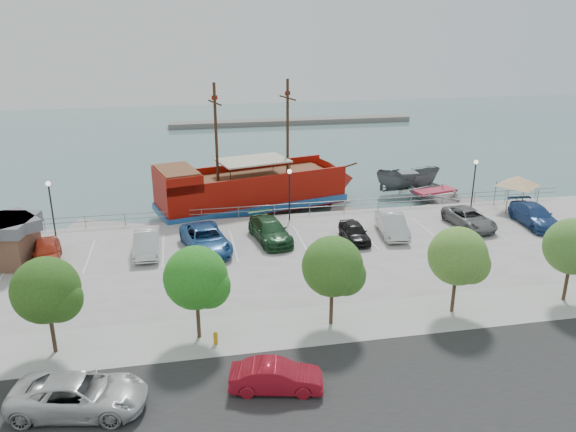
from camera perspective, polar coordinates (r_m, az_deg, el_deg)
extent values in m
plane|color=slate|center=(40.07, 1.96, -4.89)|extent=(160.00, 160.00, 0.00)
cube|color=black|center=(26.31, 10.15, -17.02)|extent=(100.00, 8.00, 0.04)
cube|color=#999999|center=(31.02, 6.18, -10.65)|extent=(100.00, 4.00, 0.05)
cylinder|color=gray|center=(46.48, -0.16, 1.20)|extent=(50.00, 0.06, 0.06)
cylinder|color=gray|center=(46.60, -0.16, 0.73)|extent=(50.00, 0.06, 0.06)
cube|color=slate|center=(93.77, 0.39, 9.57)|extent=(40.00, 3.00, 0.80)
cube|color=#900E05|center=(49.96, -3.73, 2.45)|extent=(17.06, 9.06, 2.65)
cube|color=#1D4F8F|center=(50.22, -3.71, 1.51)|extent=(17.43, 9.44, 0.61)
cone|color=#900E05|center=(53.81, 5.16, 3.66)|extent=(4.39, 5.56, 4.89)
cube|color=#900E05|center=(47.43, -11.23, 3.75)|extent=(4.25, 5.70, 1.43)
cube|color=brown|center=(47.23, -11.29, 4.64)|extent=(3.95, 5.26, 0.12)
cube|color=brown|center=(49.77, -3.22, 4.04)|extent=(13.95, 7.70, 0.15)
cube|color=#900E05|center=(51.70, -4.80, 4.95)|extent=(15.82, 4.33, 0.71)
cube|color=#900E05|center=(47.32, -2.65, 3.62)|extent=(15.82, 4.33, 0.71)
cylinder|color=#382111|center=(50.06, -0.04, 9.01)|extent=(0.30, 0.30, 8.35)
cylinder|color=#382111|center=(47.61, -7.32, 8.31)|extent=(0.30, 0.30, 8.35)
cylinder|color=#382111|center=(49.66, -0.04, 11.91)|extent=(0.91, 2.99, 0.14)
cylinder|color=#382111|center=(47.19, -7.45, 11.35)|extent=(0.91, 2.99, 0.14)
cube|color=beige|center=(49.28, -3.58, 5.66)|extent=(6.70, 5.24, 0.12)
cylinder|color=#382111|center=(53.85, 5.85, 5.00)|extent=(2.49, 0.80, 0.60)
imported|color=#505457|center=(56.69, 12.02, 3.37)|extent=(6.52, 3.14, 2.43)
imported|color=silver|center=(54.93, 14.69, 2.11)|extent=(6.54, 8.05, 1.47)
cube|color=gray|center=(47.94, -17.05, -1.30)|extent=(8.04, 5.14, 0.45)
cube|color=gray|center=(50.16, 7.85, 0.26)|extent=(6.33, 4.19, 0.35)
cube|color=gray|center=(53.28, 16.22, 0.85)|extent=(8.04, 4.22, 0.44)
cube|color=brown|center=(41.72, -26.73, -2.76)|extent=(3.91, 3.91, 2.45)
cube|color=#58585E|center=(41.23, -27.05, -0.82)|extent=(4.43, 4.43, 0.78)
cylinder|color=slate|center=(52.31, 20.30, 2.20)|extent=(0.08, 0.08, 2.15)
cylinder|color=slate|center=(53.33, 22.83, 2.19)|extent=(0.08, 0.08, 2.15)
cylinder|color=slate|center=(50.08, 21.36, 1.33)|extent=(0.08, 0.08, 2.15)
cylinder|color=slate|center=(51.14, 23.98, 1.34)|extent=(0.08, 0.08, 2.15)
pyramid|color=silver|center=(51.20, 22.39, 3.81)|extent=(4.70, 4.70, 0.88)
imported|color=#BBBBBB|center=(25.91, -20.45, -16.63)|extent=(5.97, 3.55, 1.56)
imported|color=maroon|center=(25.58, -1.21, -16.02)|extent=(4.31, 2.24, 1.35)
cylinder|color=#BF8E11|center=(29.08, -7.35, -12.32)|extent=(0.23, 0.23, 0.56)
sphere|color=#BF8E11|center=(28.92, -7.38, -11.81)|extent=(0.24, 0.24, 0.24)
cylinder|color=black|center=(45.21, -22.84, 0.49)|extent=(0.12, 0.12, 4.00)
sphere|color=#FFF2CC|center=(44.62, -23.19, 3.04)|extent=(0.36, 0.36, 0.36)
cylinder|color=black|center=(44.94, 0.15, 1.96)|extent=(0.12, 0.12, 4.00)
sphere|color=#FFF2CC|center=(44.35, 0.15, 4.55)|extent=(0.36, 0.36, 0.36)
cylinder|color=black|center=(50.42, 18.31, 2.91)|extent=(0.12, 0.12, 4.00)
sphere|color=#FFF2CC|center=(49.90, 18.57, 5.22)|extent=(0.36, 0.36, 0.36)
cylinder|color=#473321|center=(30.08, -22.78, -10.86)|extent=(0.20, 0.20, 2.20)
sphere|color=#264A15|center=(29.05, -23.37, -6.92)|extent=(3.20, 3.20, 3.20)
sphere|color=#264A15|center=(28.82, -22.21, -7.85)|extent=(2.20, 2.20, 2.20)
cylinder|color=#473321|center=(29.33, -9.11, -10.26)|extent=(0.20, 0.20, 2.20)
sphere|color=#22691A|center=(28.27, -9.36, -6.20)|extent=(3.20, 3.20, 3.20)
sphere|color=#22691A|center=(28.19, -8.06, -7.11)|extent=(2.20, 2.20, 2.20)
cylinder|color=#473321|center=(30.23, 4.42, -9.09)|extent=(0.20, 0.20, 2.20)
sphere|color=#2E591C|center=(29.21, 4.54, -5.12)|extent=(3.20, 3.20, 3.20)
sphere|color=#2E591C|center=(29.27, 5.81, -5.97)|extent=(2.20, 2.20, 2.20)
cylinder|color=#473321|center=(32.65, 16.46, -7.62)|extent=(0.20, 0.20, 2.20)
sphere|color=#487329|center=(31.70, 16.86, -3.91)|extent=(3.20, 3.20, 3.20)
sphere|color=#487329|center=(31.89, 17.99, -4.67)|extent=(2.20, 2.20, 2.20)
cylinder|color=#473321|center=(36.27, 26.41, -6.14)|extent=(0.20, 0.20, 2.20)
sphere|color=#3F6828|center=(35.42, 26.96, -2.77)|extent=(3.20, 3.20, 3.20)
imported|color=#B4351D|center=(40.88, -23.33, -3.38)|extent=(2.53, 4.72, 1.53)
imported|color=silver|center=(40.24, -14.13, -2.60)|extent=(1.72, 4.90, 1.61)
imported|color=#20508A|center=(39.94, -8.37, -2.33)|extent=(3.80, 6.39, 1.67)
imported|color=#1A4022|center=(41.25, -1.84, -1.46)|extent=(3.07, 5.73, 1.58)
imported|color=black|center=(41.53, 6.77, -1.61)|extent=(1.61, 4.01, 1.37)
imported|color=silver|center=(43.06, 10.53, -0.86)|extent=(2.33, 5.08, 1.61)
imported|color=slate|center=(46.18, 17.94, -0.22)|extent=(2.85, 5.33, 1.42)
imported|color=navy|center=(48.43, 23.76, 0.06)|extent=(2.63, 5.63, 1.59)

